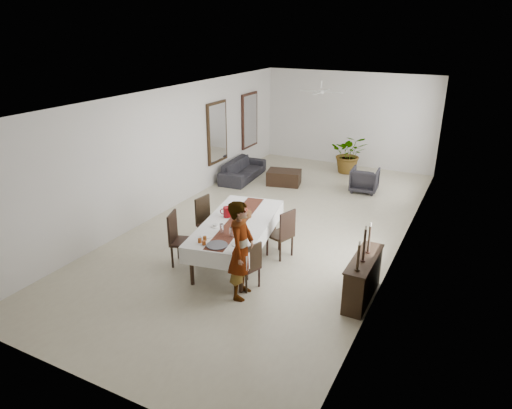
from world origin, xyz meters
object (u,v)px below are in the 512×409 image
object	(u,v)px
red_pitcher	(227,212)
woman	(241,250)
sideboard_body	(363,279)
dining_table_top	(237,223)
sofa	(243,170)

from	to	relation	value
red_pitcher	woman	bearing A→B (deg)	-51.10
sideboard_body	dining_table_top	bearing A→B (deg)	173.07
dining_table_top	sideboard_body	world-z (taller)	dining_table_top
sideboard_body	sofa	xyz separation A→B (m)	(-5.25, 5.10, -0.10)
red_pitcher	sideboard_body	world-z (taller)	red_pitcher
woman	sideboard_body	size ratio (longest dim) A/B	1.39
woman	sofa	distance (m)	6.85
dining_table_top	sofa	xyz separation A→B (m)	(-2.48, 4.76, -0.50)
red_pitcher	woman	xyz separation A→B (m)	(1.08, -1.34, -0.03)
woman	sideboard_body	distance (m)	2.24
dining_table_top	sofa	world-z (taller)	dining_table_top
red_pitcher	sofa	xyz separation A→B (m)	(-2.17, 4.65, -0.66)
dining_table_top	red_pitcher	xyz separation A→B (m)	(-0.30, 0.11, 0.15)
red_pitcher	sideboard_body	xyz separation A→B (m)	(3.07, -0.45, -0.56)
dining_table_top	sideboard_body	size ratio (longest dim) A/B	1.99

